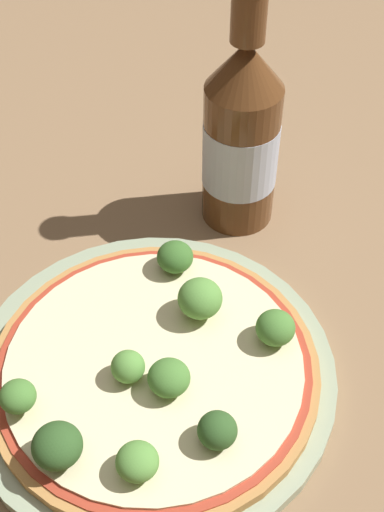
{
  "coord_description": "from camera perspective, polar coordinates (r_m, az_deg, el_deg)",
  "views": [
    {
      "loc": [
        0.23,
        -0.23,
        0.47
      ],
      "look_at": [
        -0.02,
        0.06,
        0.06
      ],
      "focal_mm": 50.0,
      "sensor_mm": 36.0,
      "label": 1
    }
  ],
  "objects": [
    {
      "name": "ground_plane",
      "position": [
        0.57,
        -1.98,
        -8.56
      ],
      "size": [
        3.0,
        3.0,
        0.0
      ],
      "primitive_type": "plane",
      "color": "#846647"
    },
    {
      "name": "plate",
      "position": [
        0.56,
        -2.97,
        -9.5
      ],
      "size": [
        0.28,
        0.28,
        0.01
      ],
      "color": "#93A384",
      "rests_on": "ground_plane"
    },
    {
      "name": "pizza",
      "position": [
        0.55,
        -3.04,
        -8.95
      ],
      "size": [
        0.25,
        0.25,
        0.01
      ],
      "color": "#B77F42",
      "rests_on": "plate"
    },
    {
      "name": "broccoli_floret_0",
      "position": [
        0.52,
        -13.77,
        -10.88
      ],
      "size": [
        0.03,
        0.03,
        0.03
      ],
      "color": "#89A866",
      "rests_on": "pizza"
    },
    {
      "name": "broccoli_floret_1",
      "position": [
        0.59,
        -1.36,
        -0.08
      ],
      "size": [
        0.03,
        0.03,
        0.03
      ],
      "color": "#89A866",
      "rests_on": "pizza"
    },
    {
      "name": "broccoli_floret_2",
      "position": [
        0.52,
        -1.86,
        -9.71
      ],
      "size": [
        0.03,
        0.03,
        0.03
      ],
      "color": "#89A866",
      "rests_on": "pizza"
    },
    {
      "name": "broccoli_floret_3",
      "position": [
        0.53,
        -5.35,
        -8.66
      ],
      "size": [
        0.03,
        0.03,
        0.03
      ],
      "color": "#89A866",
      "rests_on": "pizza"
    },
    {
      "name": "broccoli_floret_4",
      "position": [
        0.55,
        0.95,
        -3.63
      ],
      "size": [
        0.04,
        0.04,
        0.03
      ],
      "color": "#89A866",
      "rests_on": "pizza"
    },
    {
      "name": "broccoli_floret_5",
      "position": [
        0.54,
        6.69,
        -5.73
      ],
      "size": [
        0.03,
        0.03,
        0.03
      ],
      "color": "#89A866",
      "rests_on": "pizza"
    },
    {
      "name": "broccoli_floret_6",
      "position": [
        0.49,
        -10.73,
        -14.69
      ],
      "size": [
        0.03,
        0.03,
        0.03
      ],
      "color": "#89A866",
      "rests_on": "pizza"
    },
    {
      "name": "broccoli_floret_7",
      "position": [
        0.49,
        -4.4,
        -16.08
      ],
      "size": [
        0.03,
        0.03,
        0.02
      ],
      "color": "#89A866",
      "rests_on": "pizza"
    },
    {
      "name": "broccoli_floret_8",
      "position": [
        0.49,
        2.04,
        -13.77
      ],
      "size": [
        0.03,
        0.03,
        0.03
      ],
      "color": "#89A866",
      "rests_on": "pizza"
    },
    {
      "name": "beer_bottle",
      "position": [
        0.63,
        3.97,
        9.57
      ],
      "size": [
        0.07,
        0.07,
        0.23
      ],
      "color": "#563319",
      "rests_on": "ground_plane"
    }
  ]
}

